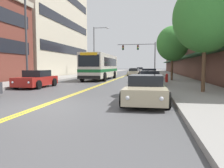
# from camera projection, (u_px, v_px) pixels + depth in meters

# --- Properties ---
(ground_plane) EXTENTS (240.00, 240.00, 0.00)m
(ground_plane) POSITION_uv_depth(u_px,v_px,m) (129.00, 74.00, 45.26)
(ground_plane) COLOR #4C4C4F
(sidewalk_left) EXTENTS (3.98, 106.00, 0.18)m
(sidewalk_left) POSITION_uv_depth(u_px,v_px,m) (94.00, 74.00, 46.57)
(sidewalk_left) COLOR gray
(sidewalk_left) RESTS_ON ground_plane
(sidewalk_right) EXTENTS (3.98, 106.00, 0.18)m
(sidewalk_right) POSITION_uv_depth(u_px,v_px,m) (166.00, 74.00, 43.94)
(sidewalk_right) COLOR gray
(sidewalk_right) RESTS_ON ground_plane
(centre_line) EXTENTS (0.34, 106.00, 0.01)m
(centre_line) POSITION_uv_depth(u_px,v_px,m) (129.00, 74.00, 45.26)
(centre_line) COLOR yellow
(centre_line) RESTS_ON ground_plane
(storefront_row_right) EXTENTS (9.10, 68.00, 9.20)m
(storefront_row_right) POSITION_uv_depth(u_px,v_px,m) (199.00, 51.00, 42.49)
(storefront_row_right) COLOR brown
(storefront_row_right) RESTS_ON ground_plane
(city_bus) EXTENTS (2.86, 10.89, 3.13)m
(city_bus) POSITION_uv_depth(u_px,v_px,m) (101.00, 65.00, 27.78)
(city_bus) COLOR silver
(city_bus) RESTS_ON ground_plane
(car_slate_blue_parked_left_near) EXTENTS (1.99, 4.66, 1.16)m
(car_slate_blue_parked_left_near) POSITION_uv_depth(u_px,v_px,m) (100.00, 73.00, 37.89)
(car_slate_blue_parked_left_near) COLOR #475675
(car_slate_blue_parked_left_near) RESTS_ON ground_plane
(car_red_parked_left_far) EXTENTS (2.01, 4.33, 1.36)m
(car_red_parked_left_far) POSITION_uv_depth(u_px,v_px,m) (36.00, 79.00, 17.20)
(car_red_parked_left_far) COLOR maroon
(car_red_parked_left_far) RESTS_ON ground_plane
(car_beige_parked_right_foreground) EXTENTS (1.98, 4.60, 1.26)m
(car_beige_parked_right_foreground) POSITION_uv_depth(u_px,v_px,m) (146.00, 90.00, 10.00)
(car_beige_parked_right_foreground) COLOR #BCAD89
(car_beige_parked_right_foreground) RESTS_ON ground_plane
(car_navy_parked_right_mid) EXTENTS (2.10, 4.64, 1.39)m
(car_navy_parked_right_mid) POSITION_uv_depth(u_px,v_px,m) (149.00, 75.00, 25.87)
(car_navy_parked_right_mid) COLOR #19234C
(car_navy_parked_right_mid) RESTS_ON ground_plane
(car_silver_parked_right_far) EXTENTS (2.04, 4.61, 1.29)m
(car_silver_parked_right_far) POSITION_uv_depth(u_px,v_px,m) (150.00, 79.00, 18.37)
(car_silver_parked_right_far) COLOR #B7B7BC
(car_silver_parked_right_far) RESTS_ON ground_plane
(car_white_moving_lead) EXTENTS (2.03, 4.69, 1.39)m
(car_white_moving_lead) POSITION_uv_depth(u_px,v_px,m) (140.00, 70.00, 58.58)
(car_white_moving_lead) COLOR white
(car_white_moving_lead) RESTS_ON ground_plane
(car_charcoal_moving_second) EXTENTS (2.21, 4.29, 1.30)m
(car_charcoal_moving_second) POSITION_uv_depth(u_px,v_px,m) (134.00, 71.00, 45.27)
(car_charcoal_moving_second) COLOR #232328
(car_charcoal_moving_second) RESTS_ON ground_plane
(car_champagne_moving_third) EXTENTS (2.00, 4.27, 1.29)m
(car_champagne_moving_third) POSITION_uv_depth(u_px,v_px,m) (134.00, 72.00, 39.02)
(car_champagne_moving_third) COLOR beige
(car_champagne_moving_third) RESTS_ON ground_plane
(traffic_signal_mast) EXTENTS (7.31, 0.38, 6.24)m
(traffic_signal_mast) POSITION_uv_depth(u_px,v_px,m) (142.00, 52.00, 41.92)
(traffic_signal_mast) COLOR #47474C
(traffic_signal_mast) RESTS_ON ground_plane
(street_lamp_left_near) EXTENTS (1.90, 0.28, 8.13)m
(street_lamp_left_near) POSITION_uv_depth(u_px,v_px,m) (29.00, 27.00, 17.18)
(street_lamp_left_near) COLOR #47474C
(street_lamp_left_near) RESTS_ON ground_plane
(street_lamp_left_far) EXTENTS (2.75, 0.28, 8.39)m
(street_lamp_left_far) POSITION_uv_depth(u_px,v_px,m) (96.00, 47.00, 37.71)
(street_lamp_left_far) COLOR #47474C
(street_lamp_left_far) RESTS_ON ground_plane
(street_tree_right_near) EXTENTS (3.66, 3.66, 6.30)m
(street_tree_right_near) POSITION_uv_depth(u_px,v_px,m) (205.00, 17.00, 12.43)
(street_tree_right_near) COLOR brown
(street_tree_right_near) RESTS_ON sidewalk_right
(street_tree_right_mid) EXTENTS (3.36, 3.36, 5.75)m
(street_tree_right_mid) POSITION_uv_depth(u_px,v_px,m) (173.00, 44.00, 23.13)
(street_tree_right_mid) COLOR brown
(street_tree_right_mid) RESTS_ON sidewalk_right
(street_tree_right_far) EXTENTS (3.05, 3.05, 5.81)m
(street_tree_right_far) POSITION_uv_depth(u_px,v_px,m) (172.00, 49.00, 32.48)
(street_tree_right_far) COLOR brown
(street_tree_right_far) RESTS_ON sidewalk_right
(fire_hydrant) EXTENTS (0.32, 0.24, 0.80)m
(fire_hydrant) POSITION_uv_depth(u_px,v_px,m) (167.00, 78.00, 20.41)
(fire_hydrant) COLOR red
(fire_hydrant) RESTS_ON sidewalk_right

